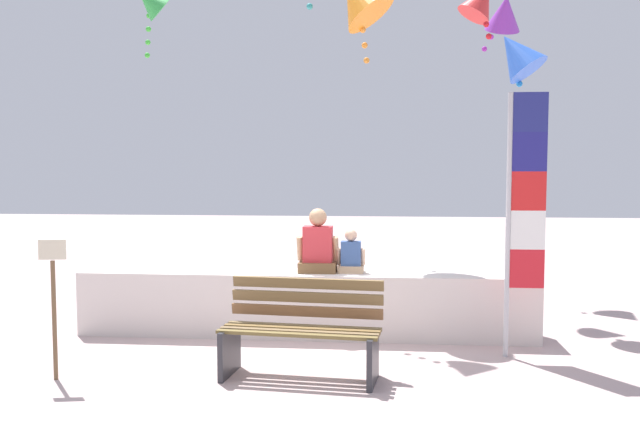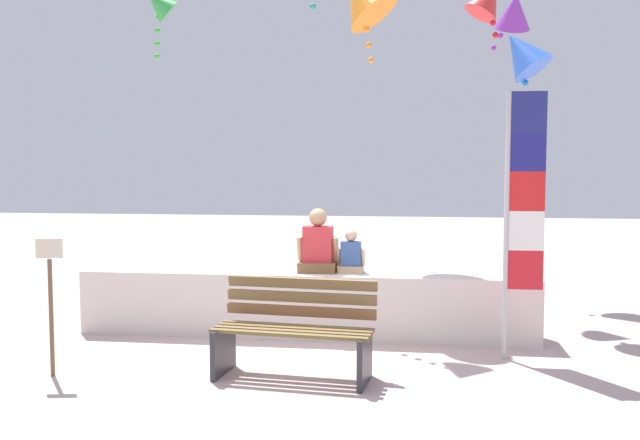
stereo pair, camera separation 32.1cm
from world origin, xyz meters
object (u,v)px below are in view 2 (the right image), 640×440
object	(u,v)px
person_adult	(318,247)
flag_banner	(519,205)
person_child	(351,256)
kite_blue	(522,52)
kite_red	(488,0)
park_bench	(295,333)
kite_green	(159,5)
sign_post	(51,295)
kite_purple	(514,12)

from	to	relation	value
person_adult	flag_banner	size ratio (longest dim) A/B	0.27
person_adult	person_child	size ratio (longest dim) A/B	1.47
kite_blue	kite_red	world-z (taller)	kite_red
park_bench	person_adult	size ratio (longest dim) A/B	2.07
flag_banner	kite_green	world-z (taller)	kite_green
kite_blue	kite_green	size ratio (longest dim) A/B	0.92
person_child	flag_banner	xyz separation A→B (m)	(1.74, -0.75, 0.63)
sign_post	kite_purple	bearing A→B (deg)	46.47
sign_post	park_bench	bearing A→B (deg)	7.63
person_adult	kite_red	distance (m)	4.37
flag_banner	person_child	bearing A→B (deg)	156.55
kite_green	kite_red	bearing A→B (deg)	-2.62
sign_post	kite_red	bearing A→B (deg)	43.17
park_bench	person_child	bearing A→B (deg)	76.99
park_bench	kite_red	size ratio (longest dim) A/B	1.68
kite_green	person_adult	bearing A→B (deg)	-40.45
kite_red	kite_green	size ratio (longest dim) A/B	0.86
kite_red	kite_purple	bearing A→B (deg)	64.21
person_child	person_adult	bearing A→B (deg)	-179.96
kite_purple	kite_green	size ratio (longest dim) A/B	0.89
park_bench	kite_blue	size ratio (longest dim) A/B	1.57
kite_purple	sign_post	distance (m)	7.77
flag_banner	sign_post	world-z (taller)	flag_banner
flag_banner	sign_post	xyz separation A→B (m)	(-4.33, -1.16, -0.80)
person_child	kite_blue	xyz separation A→B (m)	(2.01, 1.14, 2.43)
flag_banner	kite_blue	world-z (taller)	kite_blue
kite_red	kite_green	distance (m)	4.81
person_child	kite_green	size ratio (longest dim) A/B	0.48
person_adult	kite_red	world-z (taller)	kite_red
person_adult	flag_banner	world-z (taller)	flag_banner
person_child	kite_purple	bearing A→B (deg)	54.96
kite_green	kite_purple	bearing A→B (deg)	8.39
person_adult	sign_post	world-z (taller)	person_adult
kite_red	sign_post	xyz separation A→B (m)	(-4.29, -4.02, -3.47)
flag_banner	kite_red	bearing A→B (deg)	90.89
person_child	kite_blue	world-z (taller)	kite_blue
kite_blue	kite_red	xyz separation A→B (m)	(-0.31, 0.97, 0.87)
kite_red	kite_green	world-z (taller)	kite_green
person_child	kite_purple	distance (m)	5.06
kite_purple	kite_blue	distance (m)	2.18
park_bench	flag_banner	distance (m)	2.56
person_adult	sign_post	size ratio (longest dim) A/B	0.57
kite_purple	kite_blue	xyz separation A→B (m)	(-0.17, -1.97, -0.91)
person_child	kite_purple	xyz separation A→B (m)	(2.18, 3.11, 3.34)
kite_purple	kite_blue	bearing A→B (deg)	-94.89
person_adult	flag_banner	bearing A→B (deg)	-19.60
kite_green	kite_blue	bearing A→B (deg)	-13.09
person_adult	flag_banner	distance (m)	2.31
kite_green	person_child	bearing A→B (deg)	-36.81
person_adult	kite_blue	bearing A→B (deg)	25.46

